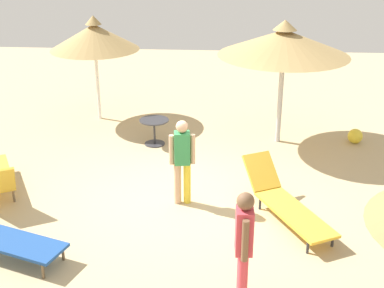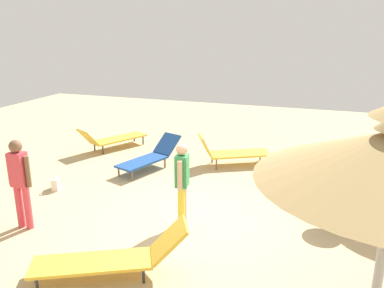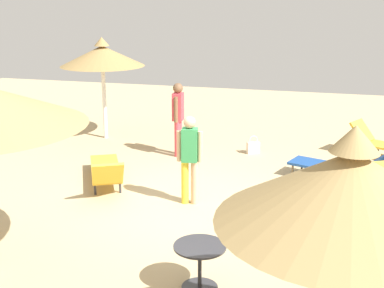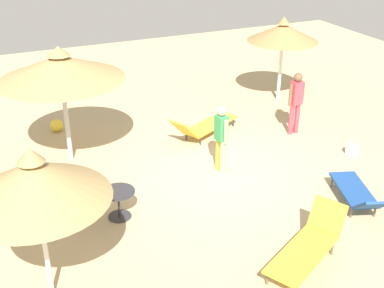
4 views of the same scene
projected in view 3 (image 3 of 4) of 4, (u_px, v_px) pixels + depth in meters
The scene contains 9 objects.
ground at pixel (189, 210), 9.20m from camera, with size 24.00×24.00×0.10m, color tan.
parasol_umbrella_front at pixel (351, 188), 4.16m from camera, with size 2.20×2.20×2.64m.
parasol_umbrella_back at pixel (102, 56), 13.05m from camera, with size 2.12×2.12×2.59m.
lounge_chair_center at pixel (340, 165), 10.33m from camera, with size 1.19×2.02×0.76m.
lounge_chair_near_right at pixel (106, 170), 10.12m from camera, with size 2.29×1.54×0.80m.
person_standing_near_left at pixel (178, 115), 11.89m from camera, with size 0.47×0.23×1.69m.
person_standing_front at pixel (190, 155), 9.12m from camera, with size 0.25×0.46×1.60m.
handbag at pixel (253, 147), 12.27m from camera, with size 0.27×0.32×0.43m.
side_table_round at pixel (200, 259), 6.55m from camera, with size 0.67×0.67×0.60m.
Camera 3 is at (8.21, 2.30, 3.61)m, focal length 48.84 mm.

